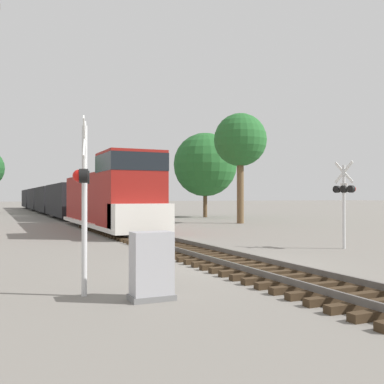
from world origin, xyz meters
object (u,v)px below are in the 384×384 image
at_px(relay_cabinet, 152,266).
at_px(tree_far_right, 240,141).
at_px(crossing_signal_far, 344,194).
at_px(freight_train, 54,199).
at_px(tree_mid_background, 205,165).
at_px(crossing_signal_near, 83,188).

height_order(relay_cabinet, tree_far_right, tree_far_right).
height_order(crossing_signal_far, relay_cabinet, crossing_signal_far).
relative_size(freight_train, tree_far_right, 8.09).
xyz_separation_m(freight_train, relay_cabinet, (-3.85, -46.50, -1.14)).
xyz_separation_m(tree_far_right, tree_mid_background, (2.14, 10.95, -1.17)).
relative_size(crossing_signal_near, relay_cabinet, 2.71).
xyz_separation_m(freight_train, crossing_signal_far, (6.48, -41.02, 0.44)).
bearing_deg(crossing_signal_near, tree_mid_background, 163.51).
bearing_deg(relay_cabinet, tree_far_right, 55.78).
distance_m(crossing_signal_far, tree_far_right, 18.41).
relative_size(crossing_signal_far, relay_cabinet, 2.55).
bearing_deg(relay_cabinet, tree_mid_background, 62.44).
relative_size(crossing_signal_near, tree_mid_background, 0.44).
bearing_deg(tree_mid_background, relay_cabinet, -117.56).
relative_size(freight_train, crossing_signal_near, 18.64).
bearing_deg(relay_cabinet, crossing_signal_far, 27.95).
xyz_separation_m(crossing_signal_near, relay_cabinet, (1.24, -0.97, -1.65)).
relative_size(freight_train, relay_cabinet, 50.59).
bearing_deg(crossing_signal_near, relay_cabinet, 65.38).
height_order(crossing_signal_near, tree_mid_background, tree_mid_background).
bearing_deg(freight_train, crossing_signal_near, -96.38).
relative_size(freight_train, tree_mid_background, 8.13).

